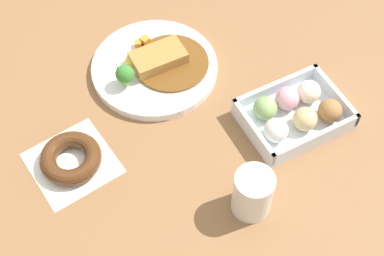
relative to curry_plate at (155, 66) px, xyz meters
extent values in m
plane|color=brown|center=(0.00, -0.10, -0.01)|extent=(1.60, 1.60, 0.00)
cylinder|color=white|center=(0.00, 0.00, -0.01)|extent=(0.25, 0.25, 0.02)
cylinder|color=brown|center=(0.03, -0.01, 0.01)|extent=(0.15, 0.15, 0.01)
cube|color=#A87538|center=(0.01, 0.00, 0.02)|extent=(0.11, 0.06, 0.02)
cylinder|color=white|center=(-0.04, 0.02, 0.01)|extent=(0.06, 0.06, 0.00)
ellipsoid|color=yellow|center=(-0.04, 0.02, 0.02)|extent=(0.03, 0.03, 0.01)
cylinder|color=#8CB766|center=(-0.07, -0.02, 0.01)|extent=(0.01, 0.01, 0.02)
sphere|color=#387A2D|center=(-0.07, -0.02, 0.03)|extent=(0.04, 0.04, 0.04)
cube|color=orange|center=(0.01, 0.06, 0.01)|extent=(0.02, 0.02, 0.02)
cube|color=orange|center=(-0.01, 0.06, 0.01)|extent=(0.02, 0.02, 0.01)
cube|color=silver|center=(0.18, -0.23, -0.01)|extent=(0.19, 0.14, 0.01)
cube|color=silver|center=(0.09, -0.23, 0.01)|extent=(0.01, 0.14, 0.03)
cube|color=silver|center=(0.27, -0.23, 0.01)|extent=(0.01, 0.14, 0.03)
cube|color=silver|center=(0.18, -0.30, 0.01)|extent=(0.19, 0.01, 0.03)
cube|color=silver|center=(0.18, -0.17, 0.01)|extent=(0.19, 0.01, 0.03)
sphere|color=silver|center=(0.12, -0.25, 0.02)|extent=(0.05, 0.05, 0.05)
sphere|color=#DBB77A|center=(0.18, -0.26, 0.02)|extent=(0.05, 0.05, 0.05)
sphere|color=#9E6B3D|center=(0.23, -0.26, 0.02)|extent=(0.05, 0.05, 0.05)
sphere|color=#84A860|center=(0.13, -0.20, 0.02)|extent=(0.05, 0.05, 0.05)
sphere|color=pink|center=(0.18, -0.20, 0.02)|extent=(0.05, 0.05, 0.05)
sphere|color=#EFE5C6|center=(0.22, -0.21, 0.02)|extent=(0.05, 0.05, 0.05)
cube|color=white|center=(-0.23, -0.13, -0.01)|extent=(0.16, 0.16, 0.00)
torus|color=#4C2B14|center=(-0.23, -0.13, 0.00)|extent=(0.11, 0.11, 0.03)
cylinder|color=silver|center=(0.01, -0.35, 0.03)|extent=(0.07, 0.07, 0.09)
camera|label=1|loc=(-0.27, -0.67, 0.84)|focal=51.31mm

